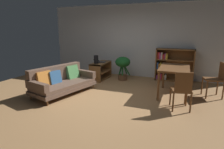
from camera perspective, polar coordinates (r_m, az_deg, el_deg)
name	(u,v)px	position (r m, az deg, el deg)	size (l,w,h in m)	color
ground_plane	(107,98)	(5.02, -1.65, -7.16)	(8.16, 8.16, 0.00)	#A87A4C
back_wall_panel	(134,41)	(7.27, 6.72, 10.11)	(6.80, 0.10, 2.70)	silver
fabric_couch	(61,81)	(5.50, -15.18, -1.89)	(1.26, 1.97, 0.77)	brown
media_console	(101,71)	(6.87, -3.43, 1.16)	(0.43, 1.05, 0.61)	brown
open_laptop	(100,61)	(6.88, -3.60, 4.04)	(0.46, 0.36, 0.11)	#333338
desk_speaker	(96,60)	(6.56, -4.88, 4.58)	(0.15, 0.15, 0.29)	black
potted_floor_plant	(123,64)	(6.65, 3.30, 3.07)	(0.55, 0.53, 0.84)	brown
dining_table	(174,70)	(5.32, 18.51, 1.19)	(0.76, 1.23, 0.79)	brown
dining_chair_near	(182,89)	(4.42, 20.54, -4.06)	(0.49, 0.50, 0.90)	brown
dining_chair_far	(217,78)	(5.67, 29.30, -0.87)	(0.52, 0.50, 0.94)	brown
bookshelf	(171,65)	(6.95, 17.66, 2.80)	(1.28, 0.35, 1.13)	brown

